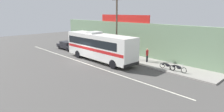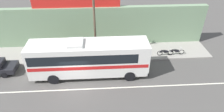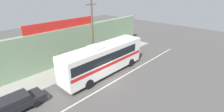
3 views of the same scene
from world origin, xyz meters
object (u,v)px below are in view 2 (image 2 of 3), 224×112
Objects in this scene: pedestrian_by_curb at (63,50)px; pedestrian_near_shop at (63,44)px; intercity_bus at (88,57)px; motorcycle_green at (165,52)px; pedestrian_far_left at (134,44)px; motorcycle_black at (176,51)px; utility_pole at (95,23)px.

pedestrian_near_shop is at bearing 96.08° from pedestrian_by_curb.
intercity_bus is 5.46m from pedestrian_near_shop.
intercity_bus is 7.07× the size of pedestrian_by_curb.
pedestrian_by_curb is at bearing 178.08° from motorcycle_green.
pedestrian_near_shop reaches higher than motorcycle_green.
pedestrian_far_left reaches higher than pedestrian_by_curb.
pedestrian_far_left is at bearing 4.42° from pedestrian_by_curb.
pedestrian_near_shop is at bearing 124.92° from intercity_bus.
pedestrian_near_shop is (-11.50, 1.69, 0.50)m from motorcycle_green.
motorcycle_green is (-1.28, -0.07, 0.00)m from motorcycle_black.
pedestrian_near_shop is (-0.14, 1.31, 0.01)m from pedestrian_by_curb.
utility_pole is 5.56m from pedestrian_far_left.
pedestrian_far_left is (-4.69, 0.93, 0.60)m from motorcycle_black.
intercity_bus is 3.54m from utility_pole.
pedestrian_near_shop reaches higher than pedestrian_by_curb.
utility_pole is at bearing -164.85° from pedestrian_far_left.
pedestrian_by_curb is (-11.36, 0.38, 0.49)m from motorcycle_green.
intercity_bus is 4.37m from pedestrian_by_curb.
motorcycle_green is at bearing -177.02° from motorcycle_black.
pedestrian_far_left reaches higher than motorcycle_black.
motorcycle_green is at bearing 17.79° from intercity_bus.
utility_pole is 5.21× the size of pedestrian_near_shop.
pedestrian_near_shop reaches higher than motorcycle_black.
intercity_bus is at bearing -55.08° from pedestrian_near_shop.
motorcycle_black is 4.82m from pedestrian_far_left.
pedestrian_far_left is (4.33, 1.17, -3.28)m from utility_pole.
pedestrian_by_curb is at bearing 171.29° from utility_pole.
utility_pole reaches higher than pedestrian_by_curb.
intercity_bus is 7.02× the size of pedestrian_near_shop.
intercity_bus is at bearing -46.49° from pedestrian_by_curb.
pedestrian_near_shop is 0.92× the size of pedestrian_far_left.
pedestrian_far_left reaches higher than motorcycle_green.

